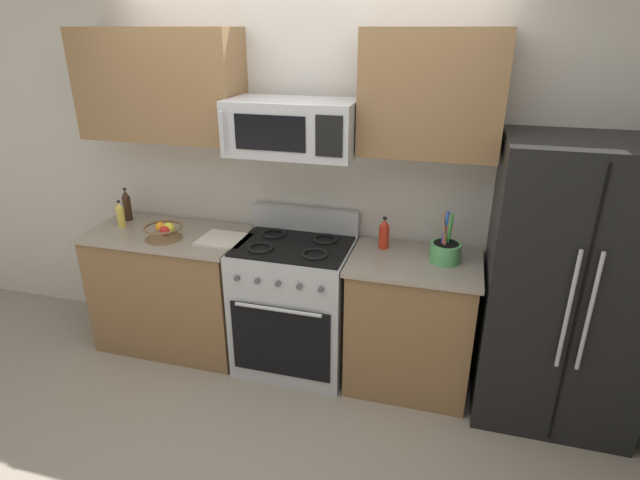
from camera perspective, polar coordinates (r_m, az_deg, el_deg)
The scene contains 15 objects.
ground_plane at distance 3.32m, azimuth -6.59°, elevation -20.01°, with size 16.00×16.00×0.00m, color gray.
wall_back at distance 3.56m, azimuth -1.22°, elevation 7.33°, with size 8.00×0.10×2.60m, color beige.
counter_left at distance 3.93m, azimuth -16.13°, elevation -5.29°, with size 1.12×0.60×0.91m.
range_oven at distance 3.56m, azimuth -2.83°, elevation -7.19°, with size 0.76×0.64×1.09m.
counter_right at distance 3.43m, azimuth 10.08°, elevation -9.14°, with size 0.81×0.60×0.91m.
refrigerator at distance 3.29m, azimuth 25.80°, elevation -4.75°, with size 0.88×0.71×1.71m.
microwave at distance 3.16m, azimuth -3.11°, elevation 12.45°, with size 0.78×0.44×0.33m.
upper_cabinets_left at distance 3.65m, azimuth -17.49°, elevation 16.21°, with size 1.11×0.34×0.71m.
upper_cabinets_right at distance 3.09m, azimuth 12.37°, elevation 15.70°, with size 0.80×0.34×0.71m.
utensil_crock at distance 3.21m, azimuth 13.84°, elevation -1.20°, with size 0.19×0.19×0.32m.
fruit_basket at distance 3.62m, azimuth -17.09°, elevation 0.94°, with size 0.26×0.26×0.12m.
cutting_board at distance 3.50m, azimuth -10.67°, elevation 0.06°, with size 0.32×0.28×0.02m, color silver.
bottle_hot_sauce at distance 3.33m, azimuth 7.18°, elevation 0.68°, with size 0.07×0.07×0.21m.
bottle_soy at distance 4.05m, azimuth -20.79°, elevation 3.64°, with size 0.06×0.06×0.25m.
bottle_oil at distance 3.93m, azimuth -21.42°, elevation 2.65°, with size 0.06×0.06×0.20m.
Camera 1 is at (0.99, -2.23, 2.25)m, focal length 28.61 mm.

